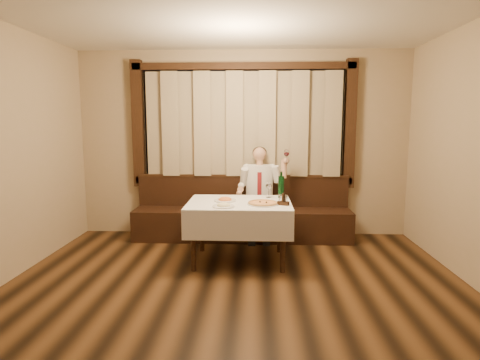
{
  "coord_description": "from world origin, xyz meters",
  "views": [
    {
      "loc": [
        0.21,
        -3.15,
        1.73
      ],
      "look_at": [
        0.0,
        1.9,
        1.0
      ],
      "focal_mm": 30.0,
      "sensor_mm": 36.0,
      "label": 1
    }
  ],
  "objects_px": {
    "dining_table": "(239,210)",
    "green_bottle": "(281,186)",
    "banquette": "(242,218)",
    "pasta_cream": "(224,204)",
    "pasta_red": "(225,198)",
    "pizza": "(263,203)",
    "seated_man": "(260,186)",
    "cruet_caddy": "(283,201)"
  },
  "relations": [
    {
      "from": "dining_table",
      "to": "green_bottle",
      "type": "distance_m",
      "value": 0.66
    },
    {
      "from": "banquette",
      "to": "pasta_cream",
      "type": "bearing_deg",
      "value": -97.32
    },
    {
      "from": "green_bottle",
      "to": "pasta_red",
      "type": "bearing_deg",
      "value": -159.95
    },
    {
      "from": "dining_table",
      "to": "green_bottle",
      "type": "xyz_separation_m",
      "value": [
        0.53,
        0.29,
        0.26
      ]
    },
    {
      "from": "pizza",
      "to": "pasta_red",
      "type": "height_order",
      "value": "pasta_red"
    },
    {
      "from": "pasta_red",
      "to": "seated_man",
      "type": "height_order",
      "value": "seated_man"
    },
    {
      "from": "dining_table",
      "to": "pasta_cream",
      "type": "distance_m",
      "value": 0.38
    },
    {
      "from": "pizza",
      "to": "cruet_caddy",
      "type": "distance_m",
      "value": 0.25
    },
    {
      "from": "dining_table",
      "to": "seated_man",
      "type": "height_order",
      "value": "seated_man"
    },
    {
      "from": "pasta_cream",
      "to": "seated_man",
      "type": "height_order",
      "value": "seated_man"
    },
    {
      "from": "pizza",
      "to": "cruet_caddy",
      "type": "height_order",
      "value": "cruet_caddy"
    },
    {
      "from": "pizza",
      "to": "seated_man",
      "type": "height_order",
      "value": "seated_man"
    },
    {
      "from": "pasta_red",
      "to": "seated_man",
      "type": "relative_size",
      "value": 0.2
    },
    {
      "from": "dining_table",
      "to": "seated_man",
      "type": "bearing_deg",
      "value": 74.46
    },
    {
      "from": "seated_man",
      "to": "banquette",
      "type": "bearing_deg",
      "value": 161.18
    },
    {
      "from": "banquette",
      "to": "pizza",
      "type": "height_order",
      "value": "banquette"
    },
    {
      "from": "banquette",
      "to": "green_bottle",
      "type": "height_order",
      "value": "green_bottle"
    },
    {
      "from": "pasta_red",
      "to": "dining_table",
      "type": "bearing_deg",
      "value": -10.85
    },
    {
      "from": "pasta_cream",
      "to": "seated_man",
      "type": "xyz_separation_m",
      "value": [
        0.43,
        1.24,
        0.01
      ]
    },
    {
      "from": "dining_table",
      "to": "cruet_caddy",
      "type": "distance_m",
      "value": 0.58
    },
    {
      "from": "pizza",
      "to": "seated_man",
      "type": "relative_size",
      "value": 0.27
    },
    {
      "from": "pizza",
      "to": "cruet_caddy",
      "type": "xyz_separation_m",
      "value": [
        0.24,
        -0.02,
        0.03
      ]
    },
    {
      "from": "banquette",
      "to": "dining_table",
      "type": "distance_m",
      "value": 1.08
    },
    {
      "from": "banquette",
      "to": "green_bottle",
      "type": "relative_size",
      "value": 9.1
    },
    {
      "from": "pasta_cream",
      "to": "green_bottle",
      "type": "distance_m",
      "value": 0.93
    },
    {
      "from": "pasta_cream",
      "to": "cruet_caddy",
      "type": "distance_m",
      "value": 0.71
    },
    {
      "from": "banquette",
      "to": "green_bottle",
      "type": "distance_m",
      "value": 1.08
    },
    {
      "from": "pizza",
      "to": "green_bottle",
      "type": "distance_m",
      "value": 0.52
    },
    {
      "from": "pasta_red",
      "to": "cruet_caddy",
      "type": "height_order",
      "value": "cruet_caddy"
    },
    {
      "from": "banquette",
      "to": "dining_table",
      "type": "relative_size",
      "value": 2.52
    },
    {
      "from": "pizza",
      "to": "seated_man",
      "type": "distance_m",
      "value": 1.09
    },
    {
      "from": "pizza",
      "to": "pasta_red",
      "type": "bearing_deg",
      "value": 158.38
    },
    {
      "from": "pasta_red",
      "to": "pasta_cream",
      "type": "distance_m",
      "value": 0.34
    },
    {
      "from": "dining_table",
      "to": "pasta_cream",
      "type": "xyz_separation_m",
      "value": [
        -0.17,
        -0.3,
        0.14
      ]
    },
    {
      "from": "banquette",
      "to": "seated_man",
      "type": "bearing_deg",
      "value": -18.82
    },
    {
      "from": "dining_table",
      "to": "seated_man",
      "type": "relative_size",
      "value": 0.92
    },
    {
      "from": "pizza",
      "to": "green_bottle",
      "type": "xyz_separation_m",
      "value": [
        0.24,
        0.44,
        0.13
      ]
    },
    {
      "from": "cruet_caddy",
      "to": "seated_man",
      "type": "bearing_deg",
      "value": 126.7
    },
    {
      "from": "pizza",
      "to": "pasta_cream",
      "type": "bearing_deg",
      "value": -161.38
    },
    {
      "from": "pasta_red",
      "to": "pasta_cream",
      "type": "relative_size",
      "value": 1.06
    },
    {
      "from": "dining_table",
      "to": "pasta_red",
      "type": "relative_size",
      "value": 4.64
    },
    {
      "from": "pasta_cream",
      "to": "dining_table",
      "type": "bearing_deg",
      "value": 60.75
    }
  ]
}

